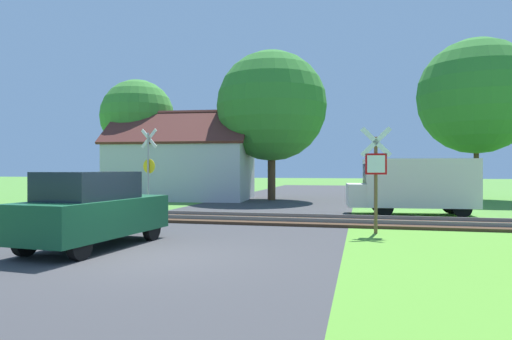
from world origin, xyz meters
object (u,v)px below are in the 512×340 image
at_px(parked_car, 93,210).
at_px(crossing_sign_far, 148,164).
at_px(tree_far, 476,96).
at_px(mail_truck, 414,184).
at_px(stop_sign_near, 376,172).
at_px(tree_center, 272,106).
at_px(house, 183,169).
at_px(tree_left, 137,117).

bearing_deg(parked_car, crossing_sign_far, 114.14).
distance_m(tree_far, mail_truck, 12.09).
distance_m(tree_far, parked_car, 24.02).
distance_m(stop_sign_near, tree_center, 14.63).
xyz_separation_m(mail_truck, parked_car, (-8.16, -9.62, -0.34)).
bearing_deg(mail_truck, house, 56.89).
height_order(stop_sign_near, mail_truck, stop_sign_near).
bearing_deg(tree_far, mail_truck, -114.47).
bearing_deg(tree_left, crossing_sign_far, -59.61).
bearing_deg(stop_sign_near, house, -52.45).
bearing_deg(tree_center, tree_left, 176.99).
height_order(tree_far, tree_center, tree_far).
bearing_deg(tree_center, house, -174.70).
bearing_deg(parked_car, tree_far, 62.51).
distance_m(crossing_sign_far, tree_far, 19.48).
relative_size(stop_sign_near, house, 0.35).
bearing_deg(mail_truck, parked_car, 134.82).
xyz_separation_m(house, tree_left, (-3.49, 0.97, 3.34)).
bearing_deg(parked_car, mail_truck, 55.11).
distance_m(house, tree_center, 6.56).
bearing_deg(parked_car, tree_center, 92.22).
xyz_separation_m(stop_sign_near, parked_car, (-6.51, -3.90, -0.88)).
distance_m(tree_far, tree_left, 20.83).
height_order(crossing_sign_far, tree_left, tree_left).
height_order(crossing_sign_far, house, house).
bearing_deg(stop_sign_near, crossing_sign_far, -31.92).
distance_m(stop_sign_near, parked_car, 7.64).
bearing_deg(tree_center, parked_car, -93.20).
height_order(house, tree_far, tree_far).
relative_size(house, tree_far, 0.93).
distance_m(stop_sign_near, tree_far, 17.51).
relative_size(house, mail_truck, 1.75).
xyz_separation_m(house, parked_car, (4.46, -16.39, -0.96)).
bearing_deg(crossing_sign_far, tree_left, 134.16).
height_order(stop_sign_near, tree_left, tree_left).
distance_m(tree_center, parked_car, 17.54).
xyz_separation_m(house, tree_far, (17.19, 3.29, 4.27)).
distance_m(tree_far, tree_center, 12.13).
bearing_deg(parked_car, stop_sign_near, 36.36).
bearing_deg(tree_left, mail_truck, -25.68).
distance_m(tree_left, mail_truck, 18.30).
distance_m(mail_truck, parked_car, 12.61).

